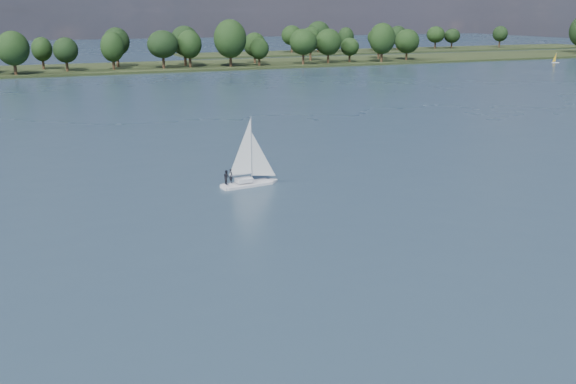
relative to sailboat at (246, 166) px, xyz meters
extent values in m
plane|color=#233342|center=(-8.27, 45.57, -2.29)|extent=(700.00, 700.00, 0.00)
cube|color=black|center=(-8.27, 157.57, -2.29)|extent=(660.00, 40.00, 1.50)
cube|color=black|center=(151.73, 205.57, -2.29)|extent=(220.00, 30.00, 1.40)
cube|color=silver|center=(0.11, 0.01, -2.29)|extent=(6.41, 2.52, 0.73)
cube|color=silver|center=(0.11, 0.01, -1.56)|extent=(1.96, 1.32, 0.46)
cylinder|color=silver|center=(0.11, 0.01, 1.88)|extent=(0.11, 0.11, 7.34)
imported|color=black|center=(-1.77, 0.14, -0.95)|extent=(0.47, 0.63, 1.58)
imported|color=black|center=(-2.43, -0.29, -0.95)|extent=(0.72, 0.86, 1.58)
cube|color=silver|center=(164.76, 121.85, -2.29)|extent=(2.64, 1.39, 0.40)
cylinder|color=silver|center=(164.76, 121.85, -0.27)|extent=(0.07, 0.07, 3.59)
camera|label=1|loc=(-22.41, -66.08, 16.78)|focal=40.00mm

